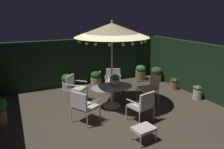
{
  "coord_description": "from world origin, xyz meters",
  "views": [
    {
      "loc": [
        -2.74,
        -5.94,
        3.1
      ],
      "look_at": [
        0.19,
        0.27,
        1.14
      ],
      "focal_mm": 34.49,
      "sensor_mm": 36.0,
      "label": 1
    }
  ],
  "objects_px": {
    "patio_umbrella": "(112,30)",
    "patio_chair_south": "(150,86)",
    "patio_dining_table": "(112,91)",
    "centerpiece_planter": "(115,79)",
    "patio_chair_east": "(83,105)",
    "potted_plant_back_center": "(96,78)",
    "ottoman_footrest": "(144,129)",
    "potted_plant_back_right": "(198,92)",
    "patio_chair_north": "(113,79)",
    "potted_plant_right_near": "(174,84)",
    "potted_plant_left_near": "(68,81)",
    "potted_plant_right_far": "(140,72)",
    "patio_chair_northeast": "(74,86)",
    "patio_chair_southeast": "(143,104)",
    "potted_plant_left_far": "(156,74)"
  },
  "relations": [
    {
      "from": "patio_dining_table",
      "to": "potted_plant_left_near",
      "type": "bearing_deg",
      "value": 112.02
    },
    {
      "from": "ottoman_footrest",
      "to": "centerpiece_planter",
      "type": "bearing_deg",
      "value": 82.2
    },
    {
      "from": "potted_plant_back_center",
      "to": "patio_chair_east",
      "type": "bearing_deg",
      "value": -116.87
    },
    {
      "from": "ottoman_footrest",
      "to": "patio_chair_north",
      "type": "bearing_deg",
      "value": 76.58
    },
    {
      "from": "centerpiece_planter",
      "to": "potted_plant_back_right",
      "type": "height_order",
      "value": "centerpiece_planter"
    },
    {
      "from": "patio_umbrella",
      "to": "patio_chair_east",
      "type": "xyz_separation_m",
      "value": [
        -1.25,
        -0.71,
        -2.01
      ]
    },
    {
      "from": "potted_plant_left_far",
      "to": "potted_plant_right_far",
      "type": "bearing_deg",
      "value": 131.72
    },
    {
      "from": "patio_chair_southeast",
      "to": "potted_plant_back_center",
      "type": "xyz_separation_m",
      "value": [
        0.06,
        3.94,
        -0.28
      ]
    },
    {
      "from": "potted_plant_left_far",
      "to": "potted_plant_back_right",
      "type": "height_order",
      "value": "potted_plant_left_far"
    },
    {
      "from": "patio_dining_table",
      "to": "potted_plant_back_center",
      "type": "relative_size",
      "value": 2.54
    },
    {
      "from": "potted_plant_left_near",
      "to": "potted_plant_back_center",
      "type": "bearing_deg",
      "value": 8.42
    },
    {
      "from": "patio_chair_north",
      "to": "ottoman_footrest",
      "type": "xyz_separation_m",
      "value": [
        -0.84,
        -3.53,
        -0.21
      ]
    },
    {
      "from": "potted_plant_right_near",
      "to": "potted_plant_back_center",
      "type": "relative_size",
      "value": 0.84
    },
    {
      "from": "ottoman_footrest",
      "to": "potted_plant_right_near",
      "type": "xyz_separation_m",
      "value": [
        3.3,
        2.72,
        -0.09
      ]
    },
    {
      "from": "patio_chair_east",
      "to": "potted_plant_back_right",
      "type": "height_order",
      "value": "patio_chair_east"
    },
    {
      "from": "potted_plant_left_far",
      "to": "potted_plant_left_near",
      "type": "bearing_deg",
      "value": 171.02
    },
    {
      "from": "patio_chair_east",
      "to": "potted_plant_left_near",
      "type": "xyz_separation_m",
      "value": [
        0.3,
        3.06,
        -0.22
      ]
    },
    {
      "from": "patio_chair_north",
      "to": "patio_chair_southeast",
      "type": "distance_m",
      "value": 2.69
    },
    {
      "from": "potted_plant_right_far",
      "to": "ottoman_footrest",
      "type": "bearing_deg",
      "value": -121.66
    },
    {
      "from": "potted_plant_right_far",
      "to": "potted_plant_back_center",
      "type": "xyz_separation_m",
      "value": [
        -2.21,
        0.27,
        -0.06
      ]
    },
    {
      "from": "patio_dining_table",
      "to": "potted_plant_left_near",
      "type": "relative_size",
      "value": 2.19
    },
    {
      "from": "potted_plant_right_far",
      "to": "potted_plant_right_near",
      "type": "xyz_separation_m",
      "value": [
        0.5,
        -1.82,
        -0.11
      ]
    },
    {
      "from": "centerpiece_planter",
      "to": "patio_chair_east",
      "type": "distance_m",
      "value": 1.61
    },
    {
      "from": "patio_chair_east",
      "to": "potted_plant_back_center",
      "type": "relative_size",
      "value": 1.72
    },
    {
      "from": "ottoman_footrest",
      "to": "patio_chair_northeast",
      "type": "bearing_deg",
      "value": 104.4
    },
    {
      "from": "patio_dining_table",
      "to": "patio_chair_south",
      "type": "xyz_separation_m",
      "value": [
        1.42,
        -0.22,
        0.04
      ]
    },
    {
      "from": "potted_plant_left_far",
      "to": "potted_plant_left_near",
      "type": "distance_m",
      "value": 4.12
    },
    {
      "from": "patio_chair_south",
      "to": "potted_plant_left_far",
      "type": "bearing_deg",
      "value": 48.65
    },
    {
      "from": "patio_umbrella",
      "to": "patio_chair_south",
      "type": "height_order",
      "value": "patio_umbrella"
    },
    {
      "from": "patio_chair_south",
      "to": "potted_plant_back_center",
      "type": "distance_m",
      "value": 2.97
    },
    {
      "from": "patio_chair_southeast",
      "to": "potted_plant_back_center",
      "type": "relative_size",
      "value": 1.65
    },
    {
      "from": "patio_chair_south",
      "to": "potted_plant_right_near",
      "type": "xyz_separation_m",
      "value": [
        1.69,
        0.69,
        -0.35
      ]
    },
    {
      "from": "patio_chair_north",
      "to": "potted_plant_back_right",
      "type": "relative_size",
      "value": 1.74
    },
    {
      "from": "patio_chair_east",
      "to": "potted_plant_right_near",
      "type": "height_order",
      "value": "patio_chair_east"
    },
    {
      "from": "patio_chair_southeast",
      "to": "patio_chair_south",
      "type": "distance_m",
      "value": 1.59
    },
    {
      "from": "ottoman_footrest",
      "to": "potted_plant_right_far",
      "type": "relative_size",
      "value": 0.85
    },
    {
      "from": "patio_chair_east",
      "to": "potted_plant_right_far",
      "type": "relative_size",
      "value": 1.41
    },
    {
      "from": "patio_chair_north",
      "to": "ottoman_footrest",
      "type": "height_order",
      "value": "patio_chair_north"
    },
    {
      "from": "patio_chair_north",
      "to": "patio_chair_east",
      "type": "bearing_deg",
      "value": -133.83
    },
    {
      "from": "patio_dining_table",
      "to": "centerpiece_planter",
      "type": "distance_m",
      "value": 0.42
    },
    {
      "from": "patio_chair_southeast",
      "to": "potted_plant_back_right",
      "type": "xyz_separation_m",
      "value": [
        2.82,
        0.6,
        -0.29
      ]
    },
    {
      "from": "centerpiece_planter",
      "to": "potted_plant_right_near",
      "type": "bearing_deg",
      "value": 8.14
    },
    {
      "from": "patio_dining_table",
      "to": "potted_plant_right_near",
      "type": "height_order",
      "value": "patio_dining_table"
    },
    {
      "from": "potted_plant_left_near",
      "to": "patio_chair_northeast",
      "type": "bearing_deg",
      "value": -93.12
    },
    {
      "from": "patio_chair_east",
      "to": "potted_plant_back_right",
      "type": "relative_size",
      "value": 1.85
    },
    {
      "from": "patio_chair_south",
      "to": "potted_plant_back_center",
      "type": "xyz_separation_m",
      "value": [
        -1.02,
        2.77,
        -0.31
      ]
    },
    {
      "from": "patio_chair_southeast",
      "to": "potted_plant_right_far",
      "type": "bearing_deg",
      "value": 58.26
    },
    {
      "from": "patio_dining_table",
      "to": "patio_umbrella",
      "type": "relative_size",
      "value": 0.51
    },
    {
      "from": "patio_chair_east",
      "to": "potted_plant_back_right",
      "type": "distance_m",
      "value": 4.42
    },
    {
      "from": "potted_plant_right_far",
      "to": "potted_plant_left_far",
      "type": "distance_m",
      "value": 0.77
    }
  ]
}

